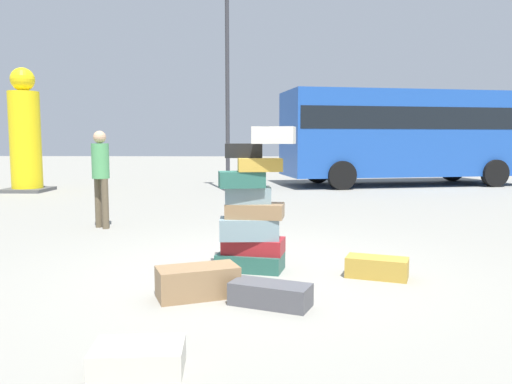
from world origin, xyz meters
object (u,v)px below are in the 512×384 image
at_px(suitcase_charcoal_white_trunk, 270,294).
at_px(lamp_post, 227,38).
at_px(yellow_dummy_statue, 25,137).
at_px(parked_bus, 404,131).
at_px(person_bearded_onlooker, 101,170).
at_px(suitcase_tan_upright_blue, 377,267).
at_px(suitcase_tower, 252,214).
at_px(suitcase_brown_foreground_far, 198,282).
at_px(suitcase_cream_right_side, 138,358).

height_order(suitcase_charcoal_white_trunk, lamp_post, lamp_post).
distance_m(yellow_dummy_statue, parked_bus, 12.15).
xyz_separation_m(person_bearded_onlooker, yellow_dummy_statue, (-4.41, 6.11, 0.59)).
height_order(suitcase_charcoal_white_trunk, person_bearded_onlooker, person_bearded_onlooker).
height_order(suitcase_charcoal_white_trunk, yellow_dummy_statue, yellow_dummy_statue).
xyz_separation_m(suitcase_charcoal_white_trunk, suitcase_tan_upright_blue, (1.20, 1.02, 0.01)).
relative_size(person_bearded_onlooker, lamp_post, 0.24).
relative_size(suitcase_tower, person_bearded_onlooker, 1.00).
bearing_deg(suitcase_tower, yellow_dummy_statue, 128.98).
bearing_deg(suitcase_brown_foreground_far, lamp_post, 71.19).
relative_size(suitcase_cream_right_side, yellow_dummy_statue, 0.17).
bearing_deg(person_bearded_onlooker, parked_bus, 88.28).
xyz_separation_m(suitcase_tower, suitcase_brown_foreground_far, (-0.49, -1.05, -0.53)).
bearing_deg(yellow_dummy_statue, person_bearded_onlooker, -54.22).
bearing_deg(suitcase_brown_foreground_far, person_bearded_onlooker, 98.43).
bearing_deg(suitcase_tan_upright_blue, suitcase_cream_right_side, -112.47).
bearing_deg(suitcase_charcoal_white_trunk, yellow_dummy_statue, 146.87).
relative_size(suitcase_tan_upright_blue, yellow_dummy_statue, 0.19).
distance_m(person_bearded_onlooker, lamp_post, 7.34).
bearing_deg(suitcase_tan_upright_blue, person_bearded_onlooker, 162.53).
bearing_deg(suitcase_cream_right_side, suitcase_tan_upright_blue, 43.55).
xyz_separation_m(suitcase_tan_upright_blue, suitcase_cream_right_side, (-2.08, -2.41, -0.02)).
height_order(suitcase_tower, lamp_post, lamp_post).
bearing_deg(yellow_dummy_statue, parked_bus, 12.66).
xyz_separation_m(person_bearded_onlooker, parked_bus, (7.45, 8.78, 0.80)).
height_order(suitcase_brown_foreground_far, yellow_dummy_statue, yellow_dummy_statue).
xyz_separation_m(suitcase_brown_foreground_far, person_bearded_onlooker, (-2.30, 3.84, 0.88)).
xyz_separation_m(suitcase_tower, lamp_post, (-1.14, 9.03, 3.83)).
relative_size(suitcase_charcoal_white_trunk, person_bearded_onlooker, 0.44).
bearing_deg(suitcase_tan_upright_blue, parked_bus, 93.12).
xyz_separation_m(suitcase_cream_right_side, yellow_dummy_statue, (-6.55, 11.58, 1.53)).
bearing_deg(suitcase_tan_upright_blue, suitcase_brown_foreground_far, -139.58).
bearing_deg(lamp_post, suitcase_tower, -82.80).
relative_size(suitcase_brown_foreground_far, suitcase_cream_right_side, 1.30).
distance_m(suitcase_brown_foreground_far, parked_bus, 13.73).
height_order(suitcase_brown_foreground_far, parked_bus, parked_bus).
bearing_deg(yellow_dummy_statue, suitcase_brown_foreground_far, -56.03).
height_order(suitcase_charcoal_white_trunk, suitcase_brown_foreground_far, suitcase_brown_foreground_far).
bearing_deg(suitcase_charcoal_white_trunk, parked_bus, 91.74).
height_order(suitcase_tower, suitcase_tan_upright_blue, suitcase_tower).
bearing_deg(suitcase_brown_foreground_far, parked_bus, 45.29).
height_order(suitcase_tan_upright_blue, suitcase_brown_foreground_far, suitcase_brown_foreground_far).
relative_size(person_bearded_onlooker, parked_bus, 0.20).
distance_m(suitcase_tower, parked_bus, 12.52).
bearing_deg(parked_bus, person_bearded_onlooker, -142.90).
bearing_deg(suitcase_tower, lamp_post, 97.20).
height_order(suitcase_tower, yellow_dummy_statue, yellow_dummy_statue).
xyz_separation_m(suitcase_tower, yellow_dummy_statue, (-7.20, 8.90, 0.94)).
relative_size(suitcase_cream_right_side, lamp_post, 0.09).
distance_m(suitcase_charcoal_white_trunk, parked_bus, 13.70).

